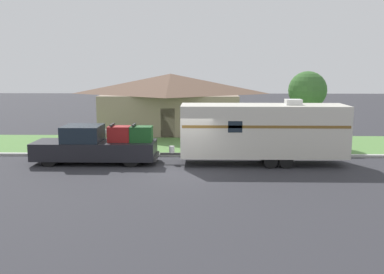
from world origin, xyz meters
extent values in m
plane|color=#2D2D33|center=(0.00, 0.00, 0.00)|extent=(120.00, 120.00, 0.00)
cube|color=#ADADA8|center=(0.00, 3.75, 0.07)|extent=(80.00, 0.30, 0.14)
cube|color=#568442|center=(0.00, 7.40, 0.01)|extent=(80.00, 7.00, 0.03)
cube|color=gray|center=(-1.71, 13.14, 1.47)|extent=(10.07, 6.36, 2.94)
pyramid|color=brown|center=(-1.71, 13.14, 3.70)|extent=(10.87, 6.87, 1.52)
cube|color=#4C3828|center=(-1.71, 9.99, 1.05)|extent=(1.00, 0.06, 2.10)
cylinder|color=black|center=(-7.04, 1.14, 0.45)|extent=(0.90, 0.28, 0.90)
cylinder|color=black|center=(-7.04, 2.83, 0.45)|extent=(0.90, 0.28, 0.90)
cylinder|color=black|center=(-2.86, 1.14, 0.45)|extent=(0.90, 0.28, 0.90)
cylinder|color=black|center=(-2.86, 2.83, 0.45)|extent=(0.90, 0.28, 0.90)
cube|color=black|center=(-6.18, 1.98, 0.70)|extent=(3.75, 2.05, 0.90)
cube|color=#19232D|center=(-5.51, 1.98, 1.57)|extent=(1.95, 1.89, 0.83)
cube|color=black|center=(-3.02, 1.98, 0.70)|extent=(2.58, 2.05, 0.90)
cube|color=#333333|center=(-1.67, 1.98, 0.37)|extent=(0.12, 1.85, 0.20)
cube|color=maroon|center=(-3.58, 1.98, 1.55)|extent=(1.15, 0.86, 0.80)
cube|color=black|center=(-3.95, 1.98, 2.03)|extent=(0.10, 0.95, 0.08)
cube|color=#194C1E|center=(-2.45, 1.98, 1.55)|extent=(1.15, 0.86, 0.80)
cube|color=black|center=(-2.82, 1.98, 2.03)|extent=(0.10, 0.95, 0.08)
cylinder|color=black|center=(4.14, 0.99, 0.35)|extent=(0.70, 0.22, 0.70)
cylinder|color=black|center=(4.14, 2.97, 0.35)|extent=(0.70, 0.22, 0.70)
cylinder|color=black|center=(4.91, 0.99, 0.35)|extent=(0.70, 0.22, 0.70)
cylinder|color=black|center=(4.91, 2.97, 0.35)|extent=(0.70, 0.22, 0.70)
cube|color=beige|center=(3.85, 1.98, 1.77)|extent=(8.41, 2.26, 2.63)
cube|color=brown|center=(3.85, 0.85, 2.10)|extent=(8.24, 0.01, 0.14)
cube|color=#383838|center=(-0.91, 1.98, 0.51)|extent=(1.12, 0.12, 0.10)
cylinder|color=silver|center=(-0.86, 1.98, 0.74)|extent=(0.28, 0.28, 0.36)
cube|color=silver|center=(5.36, 1.98, 3.23)|extent=(0.80, 0.68, 0.28)
cube|color=#19232D|center=(2.34, 0.85, 2.10)|extent=(0.70, 0.01, 0.56)
cylinder|color=brown|center=(-4.81, 4.90, 0.57)|extent=(0.09, 0.09, 1.14)
cube|color=#B2B2B2|center=(-4.81, 4.90, 1.25)|extent=(0.48, 0.20, 0.22)
cylinder|color=brown|center=(7.45, 7.69, 1.30)|extent=(0.24, 0.24, 2.60)
sphere|color=#38662D|center=(7.45, 7.69, 3.51)|extent=(2.43, 2.43, 2.43)
camera|label=1|loc=(0.71, -19.87, 5.03)|focal=40.00mm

